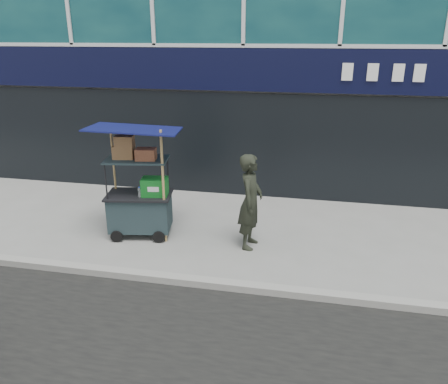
# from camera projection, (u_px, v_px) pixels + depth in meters

# --- Properties ---
(ground) EXTENTS (80.00, 80.00, 0.00)m
(ground) POSITION_uv_depth(u_px,v_px,m) (201.00, 278.00, 6.91)
(ground) COLOR slate
(ground) RESTS_ON ground
(curb) EXTENTS (80.00, 0.18, 0.12)m
(curb) POSITION_uv_depth(u_px,v_px,m) (198.00, 282.00, 6.70)
(curb) COLOR gray
(curb) RESTS_ON ground
(vendor_cart) EXTENTS (1.76, 1.37, 2.15)m
(vendor_cart) POSITION_uv_depth(u_px,v_px,m) (140.00, 198.00, 8.16)
(vendor_cart) COLOR #1A2A2D
(vendor_cart) RESTS_ON ground
(vendor_man) EXTENTS (0.47, 0.67, 1.72)m
(vendor_man) POSITION_uv_depth(u_px,v_px,m) (251.00, 202.00, 7.68)
(vendor_man) COLOR black
(vendor_man) RESTS_ON ground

